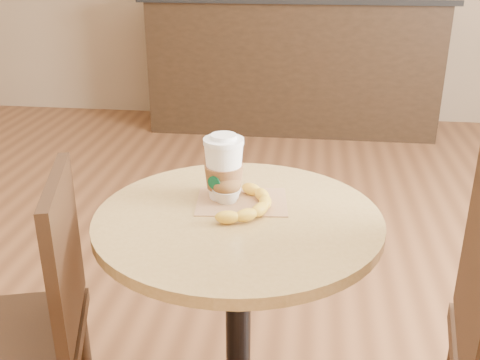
% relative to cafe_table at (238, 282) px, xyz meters
% --- Properties ---
extents(cafe_table, '(0.74, 0.74, 0.75)m').
position_rel_cafe_table_xyz_m(cafe_table, '(0.00, 0.00, 0.00)').
color(cafe_table, black).
rests_on(cafe_table, ground).
extents(chair_left, '(0.48, 0.48, 0.88)m').
position_rel_cafe_table_xyz_m(chair_left, '(-0.52, -0.17, -0.06)').
color(chair_left, '#332012').
rests_on(chair_left, ground).
extents(service_counter, '(2.30, 0.65, 1.04)m').
position_rel_cafe_table_xyz_m(service_counter, '(0.02, 3.18, -0.02)').
color(service_counter, black).
rests_on(service_counter, ground).
extents(kraft_bag, '(0.26, 0.20, 0.00)m').
position_rel_cafe_table_xyz_m(kraft_bag, '(0.00, 0.08, 0.20)').
color(kraft_bag, '#A4774F').
rests_on(kraft_bag, cafe_table).
extents(coffee_cup, '(0.11, 0.11, 0.18)m').
position_rel_cafe_table_xyz_m(coffee_cup, '(-0.05, 0.10, 0.28)').
color(coffee_cup, white).
rests_on(coffee_cup, cafe_table).
extents(muffin, '(0.08, 0.08, 0.07)m').
position_rel_cafe_table_xyz_m(muffin, '(-0.04, 0.07, 0.24)').
color(muffin, silver).
rests_on(muffin, kraft_bag).
extents(banana, '(0.21, 0.27, 0.03)m').
position_rel_cafe_table_xyz_m(banana, '(0.02, 0.03, 0.22)').
color(banana, yellow).
rests_on(banana, kraft_bag).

